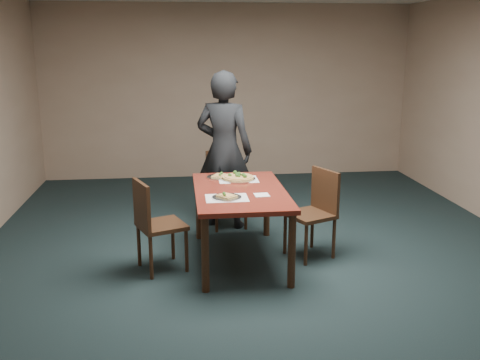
{
  "coord_description": "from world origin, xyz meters",
  "views": [
    {
      "loc": [
        -0.82,
        -4.78,
        2.16
      ],
      "look_at": [
        -0.22,
        0.33,
        0.85
      ],
      "focal_mm": 40.0,
      "sensor_mm": 36.0,
      "label": 1
    }
  ],
  "objects": [
    {
      "name": "placemat_main",
      "position": [
        -0.2,
        0.74,
        0.75
      ],
      "size": [
        0.42,
        0.32,
        0.0
      ],
      "primitive_type": "cube",
      "color": "white",
      "rests_on": "dining_table"
    },
    {
      "name": "diner",
      "position": [
        -0.29,
        1.44,
        0.94
      ],
      "size": [
        0.81,
        0.69,
        1.88
      ],
      "primitive_type": "imported",
      "rotation": [
        0.0,
        0.0,
        2.73
      ],
      "color": "black",
      "rests_on": "ground"
    },
    {
      "name": "chair_right",
      "position": [
        0.58,
        0.39,
        0.52
      ],
      "size": [
        0.55,
        0.55,
        0.91
      ],
      "rotation": [
        0.0,
        0.0,
        -1.15
      ],
      "color": "black",
      "rests_on": "ground"
    },
    {
      "name": "placemat_near",
      "position": [
        -0.38,
        0.05,
        0.75
      ],
      "size": [
        0.4,
        0.3,
        0.0
      ],
      "primitive_type": "cube",
      "color": "white",
      "rests_on": "dining_table"
    },
    {
      "name": "chair_far",
      "position": [
        -0.27,
        1.48,
        0.52
      ],
      "size": [
        0.49,
        0.49,
        0.91
      ],
      "rotation": [
        0.0,
        0.0,
        0.18
      ],
      "color": "black",
      "rests_on": "ground"
    },
    {
      "name": "pizza_pan",
      "position": [
        -0.2,
        0.74,
        0.77
      ],
      "size": [
        0.37,
        0.37,
        0.08
      ],
      "color": "silver",
      "rests_on": "dining_table"
    },
    {
      "name": "slice_plate_near",
      "position": [
        -0.38,
        0.05,
        0.76
      ],
      "size": [
        0.28,
        0.28,
        0.06
      ],
      "color": "silver",
      "rests_on": "dining_table"
    },
    {
      "name": "napkin",
      "position": [
        -0.04,
        0.1,
        0.75
      ],
      "size": [
        0.15,
        0.15,
        0.01
      ],
      "primitive_type": "cube",
      "rotation": [
        0.0,
        0.0,
        0.05
      ],
      "color": "white",
      "rests_on": "dining_table"
    },
    {
      "name": "room_shell",
      "position": [
        0.0,
        0.0,
        1.74
      ],
      "size": [
        8.0,
        8.0,
        8.0
      ],
      "color": "tan",
      "rests_on": "ground"
    },
    {
      "name": "dining_table",
      "position": [
        -0.22,
        0.33,
        0.66
      ],
      "size": [
        0.9,
        1.5,
        0.75
      ],
      "color": "#5C1912",
      "rests_on": "ground"
    },
    {
      "name": "ground",
      "position": [
        0.0,
        0.0,
        0.0
      ],
      "size": [
        8.0,
        8.0,
        0.0
      ],
      "primitive_type": "plane",
      "color": "black",
      "rests_on": "ground"
    },
    {
      "name": "slice_plate_far",
      "position": [
        -0.39,
        0.86,
        0.76
      ],
      "size": [
        0.28,
        0.28,
        0.06
      ],
      "color": "silver",
      "rests_on": "dining_table"
    },
    {
      "name": "chair_left",
      "position": [
        -1.08,
        0.17,
        0.52
      ],
      "size": [
        0.55,
        0.55,
        0.91
      ],
      "rotation": [
        0.0,
        0.0,
        1.95
      ],
      "color": "black",
      "rests_on": "ground"
    }
  ]
}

